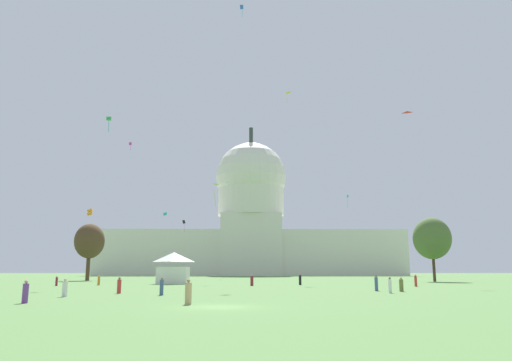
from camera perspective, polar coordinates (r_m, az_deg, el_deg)
ground_plane at (r=31.82m, az=-4.39°, el=-14.65°), size 800.00×800.00×0.00m
capitol_building at (r=219.23m, az=-0.61°, el=-5.41°), size 134.25×32.09×68.06m
event_tent at (r=86.67m, az=-9.69°, el=-10.15°), size 5.50×7.28×5.42m
tree_west_far at (r=119.32m, az=-19.02°, el=-6.80°), size 8.71×9.38×12.98m
tree_east_mid at (r=107.98m, az=20.03°, el=-6.45°), size 10.13×9.76×13.15m
person_tan_mid_left at (r=34.37m, az=-7.98°, el=-12.99°), size 0.63×0.63×1.70m
person_orange_back_left at (r=81.39m, az=-18.03°, el=-11.16°), size 0.53×0.53×1.55m
person_maroon_front_left at (r=74.80m, az=-0.49°, el=-11.72°), size 0.61×0.61×1.68m
person_red_aisle_center at (r=51.84m, az=-15.83°, el=-11.88°), size 0.57×0.57×1.62m
person_red_edge_east at (r=74.74m, az=18.31°, el=-11.18°), size 0.50×0.50×1.69m
person_denim_front_right at (r=47.22m, az=-11.06°, el=-12.22°), size 0.47×0.47×1.65m
person_olive_near_tent at (r=56.62m, az=16.75°, el=-11.72°), size 0.62×0.62×1.56m
person_white_near_tree_east at (r=52.45m, az=15.52°, el=-11.85°), size 0.35×0.35×1.62m
person_black_lawn_far_left at (r=79.35m, az=5.22°, el=-11.59°), size 0.57×0.57×1.72m
person_denim_front_center at (r=57.52m, az=13.99°, el=-11.72°), size 0.44×0.44×1.76m
person_white_back_right at (r=46.83m, az=-21.60°, el=-11.76°), size 0.46×0.46×1.58m
person_purple_deep_crowd at (r=38.88m, az=-25.53°, el=-11.84°), size 0.48×0.48×1.62m
person_maroon_lawn_far_right at (r=79.90m, az=-22.44°, el=-10.92°), size 0.36×0.36×1.48m
kite_black_low at (r=113.13m, az=-8.49°, el=-5.01°), size 0.75×0.54×2.88m
kite_white_mid at (r=148.25m, az=-3.45°, el=-0.27°), size 1.18×1.14×2.78m
kite_red_mid at (r=88.73m, az=17.37°, el=7.61°), size 1.65×1.21×0.24m
kite_blue_high at (r=109.73m, az=-1.68°, el=19.64°), size 0.76×0.40×2.72m
kite_magenta_high at (r=160.19m, az=-14.59°, el=4.16°), size 0.97×0.45×2.59m
kite_lime_low at (r=90.22m, az=-5.02°, el=-0.78°), size 1.33×1.60×3.98m
kite_orange_low at (r=117.60m, az=-18.98°, el=-3.54°), size 1.23×1.14×1.58m
kite_green_mid at (r=80.36m, az=-16.96°, el=6.96°), size 0.67×0.71×2.53m
kite_cyan_mid at (r=171.30m, az=10.74°, el=-2.05°), size 0.55×0.68×4.39m
kite_turquoise_mid at (r=167.60m, az=-10.67°, el=-3.89°), size 1.37×1.32×1.22m
kite_gold_high at (r=109.70m, az=3.58°, el=10.13°), size 1.61×1.87×2.22m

